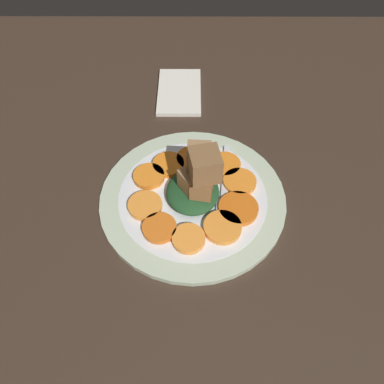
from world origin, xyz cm
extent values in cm
cube|color=#38281E|center=(0.00, 0.00, 1.00)|extent=(120.00, 120.00, 2.00)
cylinder|color=beige|center=(0.00, 0.00, 2.50)|extent=(30.23, 30.23, 1.00)
cylinder|color=white|center=(0.00, 0.00, 2.55)|extent=(24.18, 24.18, 1.00)
cylinder|color=orange|center=(6.36, 4.18, 3.56)|extent=(5.43, 5.43, 0.92)
cylinder|color=orange|center=(3.74, 7.36, 3.56)|extent=(5.25, 5.25, 0.92)
cylinder|color=orange|center=(-2.27, 7.52, 3.56)|extent=(5.43, 5.43, 0.92)
cylinder|color=orange|center=(-6.46, 5.01, 3.56)|extent=(5.23, 5.23, 0.92)
cylinder|color=orange|center=(-8.28, 0.60, 3.56)|extent=(4.99, 4.99, 0.92)
cylinder|color=orange|center=(-6.30, -4.51, 3.56)|extent=(5.81, 5.81, 0.92)
cylinder|color=orange|center=(-2.81, -7.16, 3.56)|extent=(6.27, 6.27, 0.92)
cylinder|color=orange|center=(2.56, -7.75, 3.56)|extent=(5.51, 5.51, 0.92)
cylinder|color=orange|center=(6.34, -5.47, 3.56)|extent=(5.48, 5.48, 0.92)
cylinder|color=orange|center=(7.66, 0.07, 3.56)|extent=(5.64, 5.64, 0.92)
ellipsoid|color=#1E4723|center=(0.00, 0.00, 4.21)|extent=(9.42, 8.48, 2.23)
cube|color=#9E754C|center=(-0.03, 0.04, 7.09)|extent=(4.90, 4.90, 3.53)
cube|color=olive|center=(-1.15, -1.37, 6.96)|extent=(3.80, 3.80, 3.28)
cube|color=#9E754C|center=(1.62, -0.91, 10.63)|extent=(3.72, 3.72, 3.54)
cube|color=brown|center=(-1.06, -1.72, 11.78)|extent=(5.08, 5.08, 4.30)
cube|color=silver|center=(4.96, -5.61, 3.30)|extent=(12.23, 2.30, 0.40)
cube|color=silver|center=(-1.83, -4.93, 3.30)|extent=(1.70, 2.44, 0.40)
cube|color=silver|center=(-5.05, -5.61, 3.30)|extent=(4.80, 0.78, 0.40)
cube|color=silver|center=(-4.99, -4.95, 3.30)|extent=(4.80, 0.78, 0.40)
cube|color=silver|center=(-4.92, -4.29, 3.30)|extent=(4.80, 0.78, 0.40)
cube|color=silver|center=(-4.85, -3.62, 3.30)|extent=(4.80, 0.78, 0.40)
cube|color=silver|center=(27.92, 2.84, 2.40)|extent=(14.87, 8.92, 0.80)
camera|label=1|loc=(-36.62, -0.11, 51.47)|focal=35.00mm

